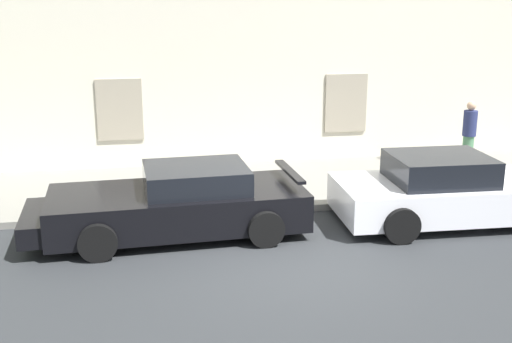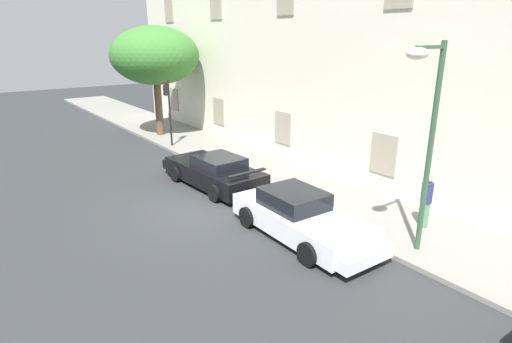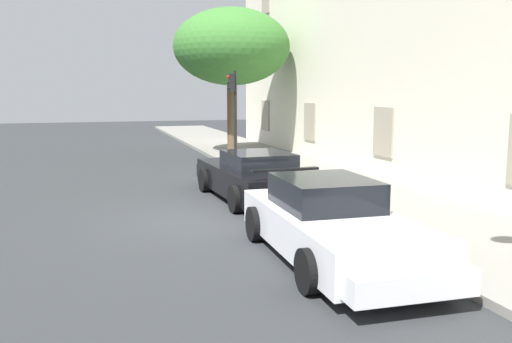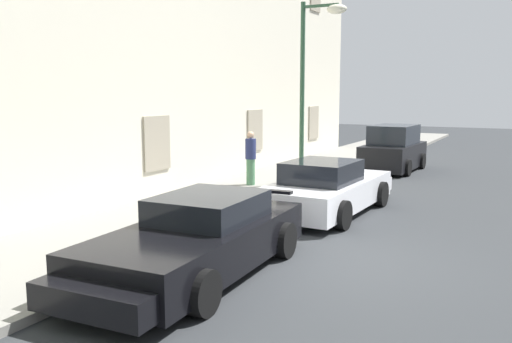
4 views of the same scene
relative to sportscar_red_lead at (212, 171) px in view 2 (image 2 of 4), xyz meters
name	(u,v)px [view 2 (image 2 of 4)]	position (x,y,z in m)	size (l,w,h in m)	color
ground_plane	(202,208)	(1.91, -1.56, -0.57)	(80.00, 80.00, 0.00)	#2B2D30
sidewalk	(293,182)	(1.91, 2.66, -0.50)	(60.00, 3.71, 0.14)	gray
building_facade	(364,21)	(1.91, 6.31, 5.71)	(35.79, 4.10, 12.54)	beige
sportscar_red_lead	(212,171)	(0.00, 0.00, 0.00)	(5.12, 2.30, 1.28)	black
sportscar_yellow_flank	(304,219)	(5.64, -0.24, 0.01)	(5.03, 2.25, 1.34)	white
tree_near_kerb	(155,56)	(-9.09, 1.87, 4.08)	(4.94, 4.94, 6.16)	brown
traffic_light	(168,101)	(-6.28, 1.18, 1.93)	(0.22, 0.36, 3.45)	black
street_lamp	(425,113)	(8.20, 1.20, 3.37)	(0.44, 1.42, 5.49)	#2D5138
pedestrian_admiring	(426,201)	(7.49, 3.02, 0.42)	(0.45, 0.45, 1.66)	#4C7F59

